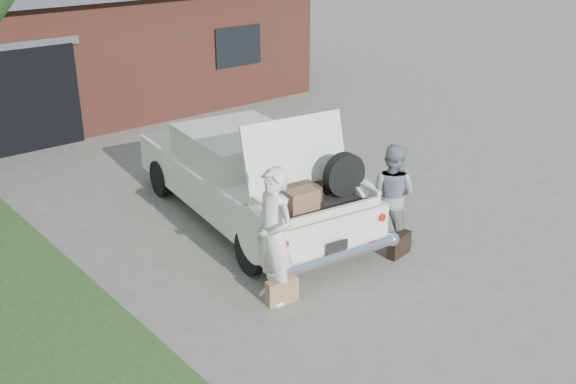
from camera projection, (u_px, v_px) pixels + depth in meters
ground at (315, 276)px, 9.59m from camera, size 90.00×90.00×0.00m
house at (51, 40)px, 17.65m from camera, size 12.80×7.80×3.30m
sedan at (249, 177)px, 11.12m from camera, size 2.67×5.33×2.09m
woman_left at (274, 236)px, 8.66m from camera, size 0.46×0.69×1.87m
woman_right at (391, 195)px, 10.24m from camera, size 0.86×0.95×1.62m
suitcase_left at (282, 291)px, 8.87m from camera, size 0.46×0.21×0.34m
suitcase_right at (399, 245)px, 10.10m from camera, size 0.46×0.21×0.35m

